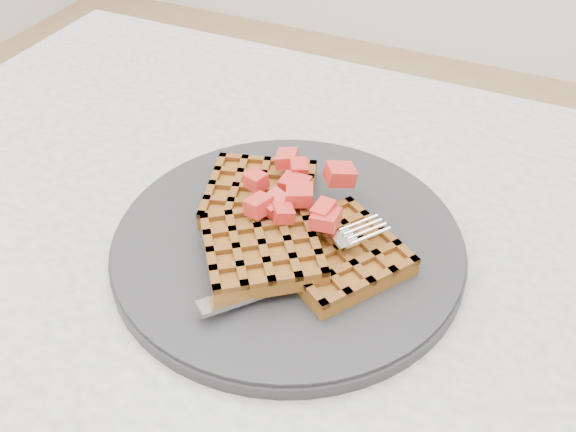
{
  "coord_description": "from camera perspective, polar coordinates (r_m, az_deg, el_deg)",
  "views": [
    {
      "loc": [
        0.07,
        -0.34,
        1.15
      ],
      "look_at": [
        -0.11,
        0.04,
        0.79
      ],
      "focal_mm": 40.0,
      "sensor_mm": 36.0,
      "label": 1
    }
  ],
  "objects": [
    {
      "name": "table",
      "position": [
        0.62,
        7.91,
        -15.92
      ],
      "size": [
        1.2,
        0.8,
        0.75
      ],
      "color": "silver",
      "rests_on": "ground"
    },
    {
      "name": "plate",
      "position": [
        0.57,
        -0.0,
        -2.45
      ],
      "size": [
        0.31,
        0.31,
        0.02
      ],
      "primitive_type": "cylinder",
      "color": "#232326",
      "rests_on": "table"
    },
    {
      "name": "waffles",
      "position": [
        0.55,
        -0.15,
        -1.24
      ],
      "size": [
        0.22,
        0.2,
        0.03
      ],
      "color": "#90581E",
      "rests_on": "plate"
    },
    {
      "name": "strawberry_pile",
      "position": [
        0.54,
        0.0,
        1.13
      ],
      "size": [
        0.15,
        0.15,
        0.02
      ],
      "primitive_type": null,
      "color": "#AB110F",
      "rests_on": "waffles"
    },
    {
      "name": "fork",
      "position": [
        0.52,
        1.91,
        -4.76
      ],
      "size": [
        0.12,
        0.16,
        0.02
      ],
      "primitive_type": null,
      "rotation": [
        0.0,
        0.0,
        -0.62
      ],
      "color": "silver",
      "rests_on": "plate"
    }
  ]
}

